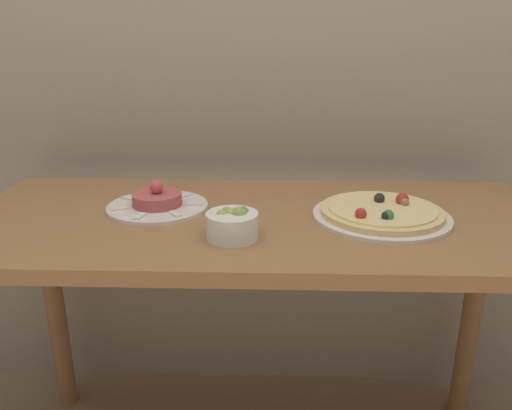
# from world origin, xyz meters

# --- Properties ---
(back_wall) EXTENTS (8.00, 0.05, 2.60)m
(back_wall) POSITION_xyz_m (0.00, 0.76, 1.30)
(back_wall) COLOR gray
(back_wall) RESTS_ON ground_plane
(dining_table) EXTENTS (1.47, 0.63, 0.80)m
(dining_table) POSITION_xyz_m (0.00, 0.32, 0.68)
(dining_table) COLOR olive
(dining_table) RESTS_ON ground_plane
(pizza_plate) EXTENTS (0.33, 0.33, 0.05)m
(pizza_plate) POSITION_xyz_m (0.30, 0.30, 0.81)
(pizza_plate) COLOR silver
(pizza_plate) RESTS_ON dining_table
(tartare_plate) EXTENTS (0.26, 0.26, 0.08)m
(tartare_plate) POSITION_xyz_m (-0.26, 0.36, 0.81)
(tartare_plate) COLOR silver
(tartare_plate) RESTS_ON dining_table
(small_bowl) EXTENTS (0.11, 0.11, 0.07)m
(small_bowl) POSITION_xyz_m (-0.05, 0.17, 0.83)
(small_bowl) COLOR white
(small_bowl) RESTS_ON dining_table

